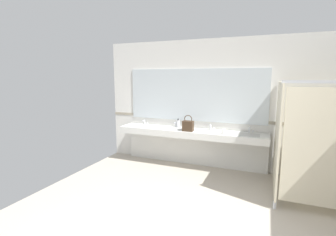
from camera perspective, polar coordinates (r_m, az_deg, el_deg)
name	(u,v)px	position (r m, az deg, el deg)	size (l,w,h in m)	color
wall_back	(232,105)	(5.43, 14.64, 2.99)	(5.81, 0.12, 2.76)	silver
wall_back_tile_band	(231,120)	(5.41, 14.41, -0.54)	(5.81, 0.01, 0.06)	#9E937F
vanity_counter	(191,139)	(5.47, 5.38, -4.82)	(3.19, 0.55, 0.95)	silver
mirror_panel	(194,95)	(5.51, 6.12, 5.26)	(3.09, 0.02, 1.15)	silver
handbag	(188,126)	(5.19, 4.63, -1.75)	(0.22, 0.15, 0.34)	#3F2D1E
soap_dispenser	(178,124)	(5.58, 2.33, -1.29)	(0.07, 0.07, 0.19)	white
paper_cup	(224,132)	(5.04, 12.73, -3.06)	(0.07, 0.07, 0.09)	white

